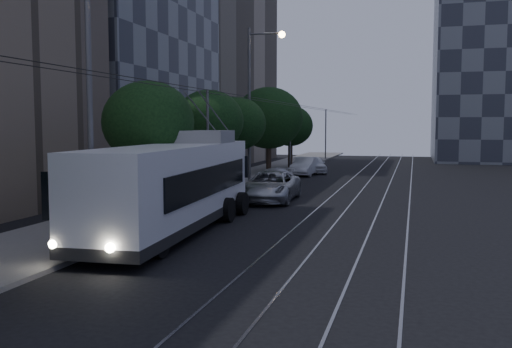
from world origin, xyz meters
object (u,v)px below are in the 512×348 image
object	(u,v)px
car_white_a	(271,180)
car_white_b	(272,178)
trolleybus	(175,186)
streetlamp_near	(100,69)
streetlamp_far	(255,92)
pickup_silver	(270,186)
car_white_c	(305,166)
car_white_d	(314,164)

from	to	relation	value
car_white_a	car_white_b	distance (m)	2.30
trolleybus	streetlamp_near	bearing A→B (deg)	-115.08
trolleybus	car_white_b	xyz separation A→B (m)	(-0.20, 16.40, -1.21)
streetlamp_near	streetlamp_far	xyz separation A→B (m)	(0.01, 19.45, 0.26)
trolleybus	car_white_a	world-z (taller)	trolleybus
pickup_silver	streetlamp_near	bearing A→B (deg)	-104.03
streetlamp_near	car_white_c	bearing A→B (deg)	86.90
car_white_a	streetlamp_far	xyz separation A→B (m)	(-1.60, 2.05, 5.62)
pickup_silver	car_white_d	distance (m)	18.69
streetlamp_far	car_white_a	bearing A→B (deg)	-52.04
car_white_c	streetlamp_far	bearing A→B (deg)	-97.23
car_white_a	car_white_d	size ratio (longest dim) A/B	0.96
car_white_d	trolleybus	bearing A→B (deg)	-109.99
car_white_a	streetlamp_far	distance (m)	6.20
car_white_d	pickup_silver	bearing A→B (deg)	-106.34
car_white_c	streetlamp_near	distance (m)	29.66
trolleybus	car_white_d	bearing A→B (deg)	85.31
car_white_b	car_white_c	distance (m)	9.51
pickup_silver	car_white_a	size ratio (longest dim) A/B	1.39
trolleybus	car_white_d	size ratio (longest dim) A/B	3.06
trolleybus	car_white_c	size ratio (longest dim) A/B	2.90
car_white_d	streetlamp_near	size ratio (longest dim) A/B	0.43
pickup_silver	car_white_c	world-z (taller)	pickup_silver
pickup_silver	car_white_b	xyz separation A→B (m)	(-1.60, 6.70, -0.20)
car_white_a	car_white_c	xyz separation A→B (m)	(-0.03, 11.74, 0.04)
car_white_a	streetlamp_near	bearing A→B (deg)	-111.38
car_white_c	car_white_d	world-z (taller)	car_white_c
pickup_silver	car_white_b	size ratio (longest dim) A/B	1.38
pickup_silver	trolleybus	bearing A→B (deg)	-100.52
pickup_silver	car_white_c	bearing A→B (deg)	91.60
streetlamp_far	car_white_c	bearing A→B (deg)	80.78
pickup_silver	car_white_c	distance (m)	16.24
car_white_c	streetlamp_near	bearing A→B (deg)	-91.11
car_white_a	car_white_d	xyz separation A→B (m)	(0.29, 14.21, 0.03)
pickup_silver	car_white_a	distance (m)	4.59
car_white_a	streetlamp_near	size ratio (longest dim) A/B	0.42
car_white_b	streetlamp_near	bearing A→B (deg)	-77.37
car_white_c	car_white_d	distance (m)	2.49
car_white_a	car_white_b	size ratio (longest dim) A/B	0.99
pickup_silver	streetlamp_far	bearing A→B (deg)	110.04
car_white_c	streetlamp_near	world-z (taller)	streetlamp_near
car_white_c	trolleybus	bearing A→B (deg)	-88.66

